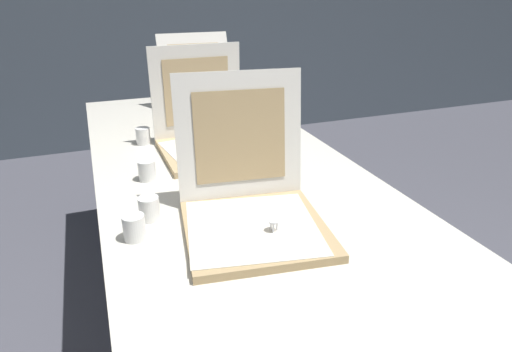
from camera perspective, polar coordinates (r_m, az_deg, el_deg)
name	(u,v)px	position (r m, az deg, el deg)	size (l,w,h in m)	color
table	(232,185)	(1.52, -3.07, -1.15)	(0.89, 2.36, 0.73)	silver
pizza_box_front	(252,206)	(1.17, -0.57, -3.96)	(0.41, 0.45, 0.38)	tan
pizza_box_middle	(208,137)	(1.70, -6.23, 5.05)	(0.37, 0.37, 0.38)	tan
pizza_box_back	(206,105)	(2.17, -6.43, 9.11)	(0.37, 0.49, 0.36)	tan
cup_white_near_center	(149,208)	(1.24, -13.64, -4.10)	(0.06, 0.06, 0.07)	white
cup_white_mid	(147,170)	(1.48, -13.91, 0.72)	(0.06, 0.06, 0.07)	white
cup_white_far	(143,136)	(1.82, -14.38, 5.03)	(0.06, 0.06, 0.07)	white
cup_white_near_left	(134,227)	(1.16, -15.47, -6.42)	(0.06, 0.06, 0.07)	white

